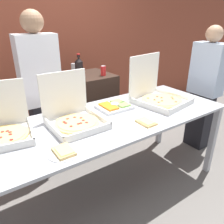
{
  "coord_description": "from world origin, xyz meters",
  "views": [
    {
      "loc": [
        -1.05,
        -1.53,
        1.72
      ],
      "look_at": [
        0.0,
        0.0,
        0.91
      ],
      "focal_mm": 35.0,
      "sensor_mm": 36.0,
      "label": 1
    }
  ],
  "objects_px": {
    "soda_can_colored": "(103,71)",
    "person_guest_cap": "(205,89)",
    "veggie_tray": "(115,106)",
    "soda_bottle": "(79,67)",
    "paper_plate_front_right": "(64,152)",
    "pizza_box_far_left": "(74,116)",
    "pizza_box_far_right": "(157,94)",
    "pizza_box_near_left": "(3,128)",
    "paper_plate_front_left": "(146,123)",
    "soda_can_silver": "(74,68)",
    "person_guest_plaid": "(42,96)"
  },
  "relations": [
    {
      "from": "soda_can_colored",
      "to": "person_guest_cap",
      "type": "bearing_deg",
      "value": -35.41
    },
    {
      "from": "veggie_tray",
      "to": "soda_bottle",
      "type": "height_order",
      "value": "soda_bottle"
    },
    {
      "from": "soda_bottle",
      "to": "person_guest_cap",
      "type": "bearing_deg",
      "value": -32.13
    },
    {
      "from": "paper_plate_front_right",
      "to": "person_guest_cap",
      "type": "height_order",
      "value": "person_guest_cap"
    },
    {
      "from": "pizza_box_far_left",
      "to": "person_guest_cap",
      "type": "distance_m",
      "value": 1.87
    },
    {
      "from": "pizza_box_far_right",
      "to": "paper_plate_front_right",
      "type": "relative_size",
      "value": 2.59
    },
    {
      "from": "pizza_box_far_left",
      "to": "pizza_box_far_right",
      "type": "bearing_deg",
      "value": -1.45
    },
    {
      "from": "paper_plate_front_right",
      "to": "person_guest_cap",
      "type": "xyz_separation_m",
      "value": [
        2.13,
        0.35,
        -0.02
      ]
    },
    {
      "from": "person_guest_cap",
      "to": "pizza_box_near_left",
      "type": "bearing_deg",
      "value": 86.76
    },
    {
      "from": "paper_plate_front_left",
      "to": "person_guest_cap",
      "type": "distance_m",
      "value": 1.4
    },
    {
      "from": "pizza_box_far_right",
      "to": "veggie_tray",
      "type": "height_order",
      "value": "pizza_box_far_right"
    },
    {
      "from": "pizza_box_far_right",
      "to": "soda_can_silver",
      "type": "height_order",
      "value": "pizza_box_far_right"
    },
    {
      "from": "pizza_box_far_left",
      "to": "pizza_box_far_right",
      "type": "distance_m",
      "value": 0.99
    },
    {
      "from": "pizza_box_far_left",
      "to": "soda_bottle",
      "type": "bearing_deg",
      "value": 59.4
    },
    {
      "from": "pizza_box_far_right",
      "to": "soda_can_silver",
      "type": "bearing_deg",
      "value": 102.46
    },
    {
      "from": "pizza_box_near_left",
      "to": "soda_can_colored",
      "type": "distance_m",
      "value": 1.48
    },
    {
      "from": "pizza_box_near_left",
      "to": "soda_can_colored",
      "type": "xyz_separation_m",
      "value": [
        1.33,
        0.64,
        0.15
      ]
    },
    {
      "from": "pizza_box_near_left",
      "to": "soda_can_colored",
      "type": "height_order",
      "value": "pizza_box_near_left"
    },
    {
      "from": "paper_plate_front_right",
      "to": "soda_can_silver",
      "type": "distance_m",
      "value": 1.7
    },
    {
      "from": "pizza_box_near_left",
      "to": "soda_bottle",
      "type": "relative_size",
      "value": 1.67
    },
    {
      "from": "person_guest_plaid",
      "to": "pizza_box_near_left",
      "type": "bearing_deg",
      "value": 48.15
    },
    {
      "from": "soda_can_silver",
      "to": "pizza_box_near_left",
      "type": "bearing_deg",
      "value": -137.29
    },
    {
      "from": "pizza_box_far_left",
      "to": "soda_can_silver",
      "type": "height_order",
      "value": "pizza_box_far_left"
    },
    {
      "from": "veggie_tray",
      "to": "soda_can_silver",
      "type": "height_order",
      "value": "soda_can_silver"
    },
    {
      "from": "person_guest_cap",
      "to": "pizza_box_far_left",
      "type": "bearing_deg",
      "value": 89.3
    },
    {
      "from": "soda_bottle",
      "to": "person_guest_plaid",
      "type": "bearing_deg",
      "value": -160.62
    },
    {
      "from": "pizza_box_far_left",
      "to": "pizza_box_far_right",
      "type": "height_order",
      "value": "pizza_box_far_right"
    },
    {
      "from": "soda_can_silver",
      "to": "person_guest_cap",
      "type": "relative_size",
      "value": 0.08
    },
    {
      "from": "pizza_box_far_left",
      "to": "soda_can_colored",
      "type": "distance_m",
      "value": 1.1
    },
    {
      "from": "person_guest_cap",
      "to": "soda_bottle",
      "type": "bearing_deg",
      "value": 57.87
    },
    {
      "from": "pizza_box_far_right",
      "to": "veggie_tray",
      "type": "distance_m",
      "value": 0.51
    },
    {
      "from": "paper_plate_front_left",
      "to": "veggie_tray",
      "type": "relative_size",
      "value": 0.74
    },
    {
      "from": "paper_plate_front_right",
      "to": "veggie_tray",
      "type": "bearing_deg",
      "value": 31.57
    },
    {
      "from": "soda_bottle",
      "to": "person_guest_plaid",
      "type": "height_order",
      "value": "person_guest_plaid"
    },
    {
      "from": "pizza_box_far_left",
      "to": "soda_bottle",
      "type": "relative_size",
      "value": 1.57
    },
    {
      "from": "veggie_tray",
      "to": "soda_can_colored",
      "type": "xyz_separation_m",
      "value": [
        0.29,
        0.66,
        0.2
      ]
    },
    {
      "from": "soda_can_silver",
      "to": "soda_can_colored",
      "type": "bearing_deg",
      "value": -55.9
    },
    {
      "from": "paper_plate_front_left",
      "to": "soda_bottle",
      "type": "distance_m",
      "value": 1.24
    },
    {
      "from": "soda_can_silver",
      "to": "person_guest_cap",
      "type": "bearing_deg",
      "value": -40.42
    },
    {
      "from": "pizza_box_far_left",
      "to": "soda_can_colored",
      "type": "xyz_separation_m",
      "value": [
        0.78,
        0.75,
        0.15
      ]
    },
    {
      "from": "soda_bottle",
      "to": "pizza_box_far_left",
      "type": "bearing_deg",
      "value": -120.18
    },
    {
      "from": "pizza_box_far_right",
      "to": "person_guest_plaid",
      "type": "bearing_deg",
      "value": 138.24
    },
    {
      "from": "pizza_box_far_left",
      "to": "pizza_box_near_left",
      "type": "bearing_deg",
      "value": 167.74
    },
    {
      "from": "pizza_box_far_right",
      "to": "person_guest_cap",
      "type": "relative_size",
      "value": 0.36
    },
    {
      "from": "paper_plate_front_right",
      "to": "soda_can_silver",
      "type": "xyz_separation_m",
      "value": [
        0.79,
        1.48,
        0.21
      ]
    },
    {
      "from": "pizza_box_far_right",
      "to": "person_guest_cap",
      "type": "distance_m",
      "value": 0.88
    },
    {
      "from": "soda_can_colored",
      "to": "veggie_tray",
      "type": "bearing_deg",
      "value": -113.53
    },
    {
      "from": "pizza_box_far_left",
      "to": "person_guest_plaid",
      "type": "distance_m",
      "value": 0.65
    },
    {
      "from": "soda_can_colored",
      "to": "paper_plate_front_left",
      "type": "bearing_deg",
      "value": -103.49
    },
    {
      "from": "paper_plate_front_right",
      "to": "paper_plate_front_left",
      "type": "height_order",
      "value": "same"
    }
  ]
}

